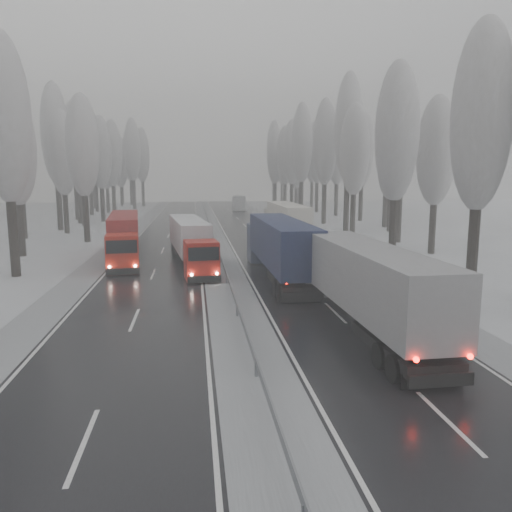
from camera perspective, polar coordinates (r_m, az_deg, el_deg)
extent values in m
plane|color=silver|center=(15.11, 2.03, -19.54)|extent=(260.00, 260.00, 0.00)
cube|color=black|center=(44.31, 2.60, -0.25)|extent=(7.50, 200.00, 0.03)
cube|color=black|center=(43.80, -11.08, -0.53)|extent=(7.50, 200.00, 0.03)
cube|color=#A3A6AB|center=(43.74, -4.20, -0.39)|extent=(3.00, 200.00, 0.04)
cube|color=#A3A6AB|center=(45.40, 8.77, -0.12)|extent=(2.40, 200.00, 0.04)
cube|color=#A3A6AB|center=(44.42, -17.46, -0.64)|extent=(2.40, 200.00, 0.04)
cube|color=slate|center=(43.65, -4.21, 0.37)|extent=(0.06, 200.00, 0.32)
cube|color=slate|center=(41.72, -4.06, -0.46)|extent=(0.12, 0.12, 0.60)
cube|color=slate|center=(73.44, -5.41, 3.69)|extent=(0.12, 0.12, 0.60)
cylinder|color=black|center=(33.78, 23.53, 0.82)|extent=(0.68, 0.68, 5.60)
ellipsoid|color=gray|center=(33.68, 24.43, 14.42)|extent=(3.60, 3.60, 11.45)
cylinder|color=black|center=(43.66, 15.37, 2.99)|extent=(0.68, 0.68, 5.62)
ellipsoid|color=gray|center=(43.58, 15.83, 13.54)|extent=(3.60, 3.60, 11.48)
cylinder|color=black|center=(49.60, 19.50, 3.10)|extent=(0.64, 0.64, 4.94)
ellipsoid|color=gray|center=(49.42, 19.95, 11.26)|extent=(3.60, 3.60, 10.09)
cylinder|color=black|center=(52.44, 15.42, 3.81)|extent=(0.66, 0.66, 5.32)
ellipsoid|color=gray|center=(52.33, 15.79, 12.13)|extent=(3.60, 3.60, 10.88)
cylinder|color=black|center=(56.94, 15.99, 4.68)|extent=(0.72, 0.72, 6.31)
ellipsoid|color=gray|center=(57.01, 16.40, 13.75)|extent=(3.60, 3.60, 12.90)
cylinder|color=black|center=(61.90, 10.99, 4.76)|extent=(0.67, 0.67, 5.38)
ellipsoid|color=gray|center=(61.81, 11.21, 11.88)|extent=(3.60, 3.60, 10.98)
cylinder|color=black|center=(67.83, 15.00, 4.66)|extent=(0.62, 0.62, 4.59)
ellipsoid|color=gray|center=(67.67, 15.24, 10.21)|extent=(3.60, 3.60, 9.39)
cylinder|color=black|center=(67.27, 10.29, 5.79)|extent=(0.76, 0.76, 6.95)
ellipsoid|color=gray|center=(67.44, 10.54, 14.24)|extent=(3.60, 3.60, 14.19)
cylinder|color=black|center=(73.35, 14.55, 5.78)|extent=(0.74, 0.74, 6.59)
ellipsoid|color=gray|center=(73.44, 14.85, 13.12)|extent=(3.60, 3.60, 13.46)
cylinder|color=black|center=(77.03, 7.77, 6.05)|extent=(0.72, 0.72, 6.37)
ellipsoid|color=gray|center=(77.08, 7.92, 12.81)|extent=(3.60, 3.60, 13.01)
cylinder|color=black|center=(82.94, 11.87, 6.02)|extent=(0.70, 0.70, 5.97)
ellipsoid|color=gray|center=(82.94, 12.07, 11.91)|extent=(3.60, 3.60, 12.20)
cylinder|color=black|center=(87.11, 5.19, 6.54)|extent=(0.74, 0.74, 6.65)
ellipsoid|color=gray|center=(87.20, 5.28, 12.79)|extent=(3.60, 3.60, 13.59)
cylinder|color=black|center=(92.81, 9.14, 6.46)|extent=(0.71, 0.71, 6.14)
ellipsoid|color=gray|center=(92.83, 9.28, 11.87)|extent=(3.60, 3.60, 12.54)
cylinder|color=black|center=(96.71, 4.09, 6.63)|extent=(0.71, 0.71, 6.05)
ellipsoid|color=gray|center=(96.71, 4.15, 11.76)|extent=(3.60, 3.60, 12.37)
cylinder|color=black|center=(101.89, 6.94, 6.79)|extent=(0.72, 0.72, 6.30)
ellipsoid|color=gray|center=(101.92, 7.04, 11.85)|extent=(3.60, 3.60, 12.87)
cylinder|color=black|center=(104.09, 3.32, 6.77)|extent=(0.70, 0.70, 5.88)
ellipsoid|color=gray|center=(104.08, 3.36, 11.39)|extent=(3.60, 3.60, 12.00)
cylinder|color=black|center=(108.64, 4.57, 6.59)|extent=(0.64, 0.64, 4.86)
ellipsoid|color=gray|center=(108.55, 4.62, 10.25)|extent=(3.60, 3.60, 9.92)
cylinder|color=black|center=(110.93, 2.19, 6.95)|extent=(0.70, 0.70, 5.98)
ellipsoid|color=gray|center=(110.93, 2.22, 11.36)|extent=(3.60, 3.60, 12.21)
cylinder|color=black|center=(116.66, 6.38, 7.06)|extent=(0.71, 0.71, 6.19)
ellipsoid|color=gray|center=(116.68, 6.46, 11.40)|extent=(3.60, 3.60, 12.64)
cylinder|color=black|center=(120.84, 2.05, 7.34)|extent=(0.75, 0.75, 6.86)
ellipsoid|color=gray|center=(120.92, 2.08, 11.99)|extent=(3.60, 3.60, 14.01)
cylinder|color=black|center=(126.07, 4.92, 7.09)|extent=(0.68, 0.68, 5.55)
ellipsoid|color=gray|center=(126.04, 4.97, 10.69)|extent=(3.60, 3.60, 11.33)
cylinder|color=black|center=(131.54, 2.05, 7.32)|extent=(0.71, 0.71, 6.09)
ellipsoid|color=gray|center=(131.55, 2.07, 11.11)|extent=(3.60, 3.60, 12.45)
cylinder|color=black|center=(135.96, 2.96, 7.25)|extent=(0.67, 0.67, 5.49)
ellipsoid|color=gray|center=(135.93, 2.99, 10.55)|extent=(3.60, 3.60, 11.21)
cylinder|color=black|center=(40.06, -25.98, 2.02)|extent=(0.69, 0.69, 5.83)
ellipsoid|color=gray|center=(40.03, -26.84, 13.93)|extent=(3.60, 3.60, 11.92)
cylinder|color=black|center=(50.02, -25.28, 2.85)|extent=(0.65, 0.65, 5.03)
ellipsoid|color=gray|center=(49.85, -25.85, 11.08)|extent=(3.60, 3.60, 10.28)
cylinder|color=black|center=(58.20, -18.83, 4.20)|extent=(0.67, 0.67, 5.44)
ellipsoid|color=gray|center=(58.11, -19.23, 11.85)|extent=(3.60, 3.60, 11.11)
cylinder|color=black|center=(64.08, -25.07, 4.37)|extent=(0.69, 0.69, 5.72)
ellipsoid|color=gray|center=(64.04, -25.58, 11.67)|extent=(3.60, 3.60, 11.69)
cylinder|color=black|center=(67.90, -20.89, 4.64)|extent=(0.66, 0.66, 5.23)
ellipsoid|color=gray|center=(67.80, -21.25, 10.94)|extent=(3.60, 3.60, 10.68)
cylinder|color=black|center=(72.17, -21.56, 5.38)|extent=(0.74, 0.74, 6.60)
ellipsoid|color=gray|center=(72.27, -22.01, 12.86)|extent=(3.60, 3.60, 13.49)
cylinder|color=black|center=(77.25, -19.13, 5.19)|extent=(0.65, 0.65, 5.16)
ellipsoid|color=gray|center=(77.16, -19.42, 10.66)|extent=(3.60, 3.60, 10.54)
cylinder|color=black|center=(81.43, -19.53, 5.57)|extent=(0.69, 0.69, 5.79)
ellipsoid|color=gray|center=(81.41, -19.84, 11.39)|extent=(3.60, 3.60, 11.84)
cylinder|color=black|center=(83.57, -17.13, 5.72)|extent=(0.68, 0.68, 5.64)
ellipsoid|color=gray|center=(83.53, -17.39, 11.24)|extent=(3.60, 3.60, 11.53)
cylinder|color=black|center=(88.41, -19.80, 6.05)|extent=(0.73, 0.73, 6.56)
ellipsoid|color=gray|center=(88.49, -20.14, 12.11)|extent=(3.60, 3.60, 13.40)
cylinder|color=black|center=(93.46, -15.92, 6.14)|extent=(0.69, 0.69, 5.79)
ellipsoid|color=gray|center=(93.44, -16.14, 11.21)|extent=(3.60, 3.60, 11.84)
cylinder|color=black|center=(98.20, -18.34, 6.41)|extent=(0.74, 0.74, 6.65)
ellipsoid|color=gray|center=(98.28, -18.62, 11.94)|extent=(3.60, 3.60, 13.58)
cylinder|color=black|center=(103.10, -16.56, 6.18)|extent=(0.65, 0.65, 5.12)
ellipsoid|color=gray|center=(103.03, -16.75, 10.24)|extent=(3.60, 3.60, 10.46)
cylinder|color=black|center=(107.52, -17.75, 6.42)|extent=(0.69, 0.69, 5.84)
ellipsoid|color=gray|center=(107.51, -17.97, 10.86)|extent=(3.60, 3.60, 11.92)
cylinder|color=black|center=(113.22, -13.76, 6.92)|extent=(0.74, 0.74, 6.67)
ellipsoid|color=gray|center=(113.29, -13.94, 11.74)|extent=(3.60, 3.60, 13.63)
cylinder|color=black|center=(118.55, -17.95, 6.74)|extent=(0.72, 0.72, 6.31)
ellipsoid|color=gray|center=(118.59, -18.16, 11.09)|extent=(3.60, 3.60, 12.88)
cylinder|color=black|center=(122.45, -12.77, 7.01)|extent=(0.72, 0.72, 6.29)
ellipsoid|color=gray|center=(122.48, -12.92, 11.21)|extent=(3.60, 3.60, 12.84)
cylinder|color=black|center=(127.11, -15.12, 6.67)|extent=(0.64, 0.64, 4.86)
ellipsoid|color=gray|center=(127.03, -15.25, 9.80)|extent=(3.60, 3.60, 9.92)
cylinder|color=black|center=(129.38, -14.05, 7.15)|extent=(0.74, 0.74, 6.63)
ellipsoid|color=gray|center=(129.43, -14.22, 11.34)|extent=(3.60, 3.60, 13.54)
cylinder|color=black|center=(133.71, -15.03, 6.98)|extent=(0.69, 0.69, 5.79)
ellipsoid|color=gray|center=(133.69, -15.18, 10.52)|extent=(3.60, 3.60, 11.82)
cube|color=#48494D|center=(30.62, 7.50, -1.47)|extent=(2.57, 2.66, 3.00)
cube|color=black|center=(31.69, 6.90, 0.19)|extent=(2.30, 0.16, 1.00)
cube|color=black|center=(32.13, 6.79, -3.13)|extent=(2.50, 0.22, 0.50)
cube|color=slate|center=(23.17, 12.88, -2.41)|extent=(2.89, 13.06, 2.80)
cube|color=black|center=(18.10, 20.39, -13.19)|extent=(2.30, 0.18, 0.45)
cube|color=black|center=(20.48, 16.40, -9.74)|extent=(2.34, 5.56, 0.45)
cube|color=black|center=(18.62, 19.52, -13.16)|extent=(2.30, 0.12, 0.60)
cylinder|color=black|center=(29.83, 5.94, -3.94)|extent=(0.38, 1.05, 1.04)
cylinder|color=black|center=(30.41, 9.78, -3.77)|extent=(0.38, 1.05, 1.04)
cylinder|color=black|center=(19.80, 14.05, -11.01)|extent=(0.38, 1.05, 1.04)
cylinder|color=black|center=(20.68, 19.53, -10.40)|extent=(0.38, 1.05, 1.04)
cylinder|color=black|center=(18.69, 15.61, -12.31)|extent=(0.38, 1.05, 1.04)
cylinder|color=black|center=(19.62, 21.34, -11.58)|extent=(0.38, 1.05, 1.04)
sphere|color=#FF0C05|center=(17.33, 17.85, -11.22)|extent=(0.20, 0.20, 0.20)
sphere|color=#FF0C05|center=(18.23, 23.30, -10.52)|extent=(0.20, 0.20, 0.20)
sphere|color=white|center=(31.84, 5.14, -2.48)|extent=(0.22, 0.22, 0.22)
sphere|color=white|center=(32.34, 8.41, -2.36)|extent=(0.22, 0.22, 0.22)
cube|color=#1A2341|center=(42.14, 0.88, 1.59)|extent=(2.62, 2.72, 3.10)
cube|color=black|center=(43.32, 0.62, 2.77)|extent=(2.38, 0.14, 1.03)
cube|color=black|center=(43.68, 0.59, 0.22)|extent=(2.59, 0.19, 0.52)
cube|color=#15173C|center=(34.12, 2.95, 1.63)|extent=(2.83, 13.48, 2.90)
cube|color=black|center=(28.01, 5.52, -4.69)|extent=(2.38, 0.16, 0.47)
cube|color=black|center=(30.87, 4.21, -2.98)|extent=(2.35, 5.72, 0.47)
cube|color=black|center=(28.60, 5.25, -4.83)|extent=(2.38, 0.10, 0.62)
cylinder|color=black|center=(41.35, -0.44, -0.19)|extent=(0.38, 1.08, 1.08)
cylinder|color=black|center=(41.68, 2.52, -0.12)|extent=(0.38, 1.08, 1.08)
cylinder|color=black|center=(30.31, 2.36, -3.65)|extent=(0.38, 1.08, 1.08)
cylinder|color=black|center=(30.77, 6.35, -3.51)|extent=(0.38, 1.08, 1.08)
cylinder|color=black|center=(29.03, 2.83, -4.23)|extent=(0.38, 1.08, 1.08)
cylinder|color=black|center=(29.50, 6.99, -4.07)|extent=(0.38, 1.08, 1.08)
sphere|color=#FF0C05|center=(27.55, 3.59, -3.14)|extent=(0.21, 0.21, 0.21)
sphere|color=#FF0C05|center=(28.00, 7.54, -3.00)|extent=(0.21, 0.21, 0.21)
sphere|color=white|center=(43.52, -0.69, 0.74)|extent=(0.23, 0.23, 0.23)
sphere|color=white|center=(43.81, 1.86, 0.79)|extent=(0.23, 0.23, 0.23)
cube|color=#9C998A|center=(62.95, 2.22, 4.08)|extent=(2.56, 2.67, 3.06)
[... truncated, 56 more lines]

